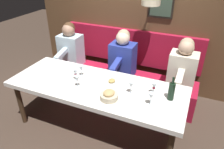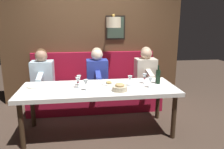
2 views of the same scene
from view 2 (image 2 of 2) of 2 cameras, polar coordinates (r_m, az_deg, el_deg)
The scene contains 17 objects.
ground_plane at distance 3.62m, azimuth -3.31°, elevation -14.60°, with size 12.00×12.00×0.00m, color #423328.
dining_table at distance 3.35m, azimuth -3.47°, elevation -4.39°, with size 0.90×2.36×0.74m.
banquette_bench at distance 4.34m, azimuth -4.30°, elevation -6.41°, with size 0.52×2.56×0.45m, color maroon.
back_wall_panel at distance 4.66m, azimuth -4.91°, elevation 9.39°, with size 0.59×3.76×2.90m.
diner_nearest at distance 4.34m, azimuth 8.80°, elevation 1.58°, with size 0.60×0.40×0.79m.
diner_near at distance 4.17m, azimuth -3.92°, elevation 1.22°, with size 0.60×0.40×0.79m.
diner_middle at distance 4.23m, azimuth -17.78°, elevation 0.75°, with size 0.60×0.40×0.79m.
place_setting_0 at distance 3.54m, azimuth -19.55°, elevation -2.97°, with size 0.24×0.31×0.01m.
place_setting_1 at distance 3.47m, azimuth -0.82°, elevation -2.35°, with size 0.24×0.32×0.05m.
wine_glass_0 at distance 3.32m, azimuth 10.01°, elevation -1.48°, with size 0.07×0.07×0.16m.
wine_glass_1 at distance 3.16m, azimuth -6.89°, elevation -2.14°, with size 0.07×0.07×0.16m.
wine_glass_2 at distance 3.53m, azimuth 8.55°, elevation -0.55°, with size 0.07×0.07×0.16m.
wine_glass_3 at distance 3.42m, azimuth -8.65°, elevation -0.98°, with size 0.07×0.07×0.16m.
wine_glass_4 at distance 3.30m, azimuth -8.95°, elevation -1.55°, with size 0.07×0.07×0.16m.
wine_glass_5 at distance 3.37m, azimuth 4.76°, elevation -1.09°, with size 0.07×0.07×0.16m.
wine_bottle at distance 3.57m, azimuth 11.97°, elevation -0.52°, with size 0.08×0.08×0.30m.
bread_bowl at distance 3.15m, azimuth 2.06°, elevation -3.43°, with size 0.22×0.22×0.12m.
Camera 2 is at (-3.18, 0.23, 1.72)m, focal length 34.88 mm.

